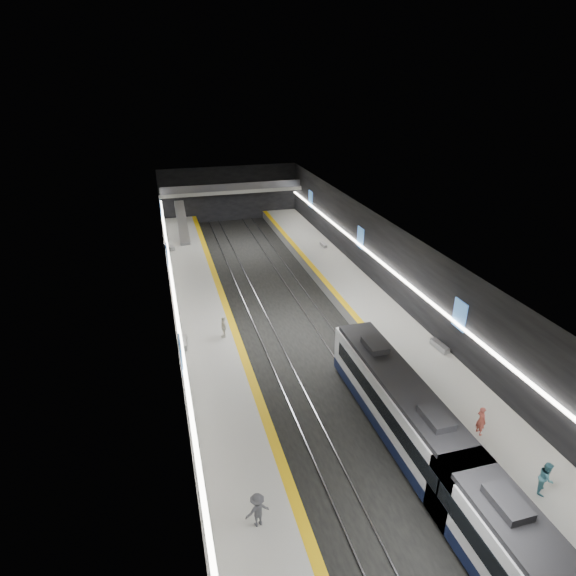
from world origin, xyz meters
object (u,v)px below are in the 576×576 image
object	(u,v)px
passenger_right_b	(546,478)
passenger_left_b	(257,510)
bench_left_far	(169,247)
train	(462,486)
escalator	(182,222)
passenger_right_a	(481,421)
bench_left_near	(184,343)
bench_right_far	(323,245)
passenger_left_a	(223,327)
bench_right_near	(440,346)

from	to	relation	value
passenger_right_b	passenger_left_b	size ratio (longest dim) A/B	1.01
bench_left_far	passenger_right_b	distance (m)	45.36
train	escalator	xyz separation A→B (m)	(-10.00, 45.97, 0.70)
passenger_right_b	passenger_left_b	world-z (taller)	passenger_right_b
bench_left_far	passenger_right_a	world-z (taller)	passenger_right_a
train	passenger_right_a	xyz separation A→B (m)	(4.10, 4.14, -0.26)
passenger_right_a	passenger_left_b	distance (m)	14.22
bench_left_far	train	bearing A→B (deg)	-97.77
escalator	bench_left_near	size ratio (longest dim) A/B	4.28
bench_right_far	passenger_left_a	bearing A→B (deg)	-129.66
passenger_left_a	passenger_left_b	bearing A→B (deg)	-8.59
train	bench_left_near	size ratio (longest dim) A/B	15.03
passenger_right_a	bench_left_near	bearing A→B (deg)	46.20
passenger_left_a	bench_left_near	bearing A→B (deg)	-87.46
bench_left_near	passenger_left_b	distance (m)	17.57
bench_left_near	bench_right_near	bearing A→B (deg)	-11.52
passenger_right_a	escalator	bearing A→B (deg)	17.44
passenger_left_a	escalator	bearing A→B (deg)	177.51
bench_left_near	bench_right_near	size ratio (longest dim) A/B	1.00
train	bench_right_near	xyz separation A→B (m)	(7.00, 13.16, -0.97)
train	bench_left_near	distance (m)	22.45
bench_right_near	passenger_right_a	world-z (taller)	passenger_right_a
bench_left_far	bench_right_far	distance (m)	18.57
escalator	bench_right_far	distance (m)	18.21
bench_right_far	passenger_right_a	distance (m)	33.62
train	bench_left_near	bearing A→B (deg)	122.35
bench_left_far	passenger_left_a	xyz separation A→B (m)	(3.21, -22.36, 0.67)
bench_left_near	bench_right_near	distance (m)	19.86
escalator	passenger_right_b	size ratio (longest dim) A/B	4.25
passenger_right_a	passenger_left_a	distance (m)	19.96
bench_left_far	bench_left_near	bearing A→B (deg)	-113.81
train	passenger_left_b	xyz separation A→B (m)	(-9.88, 1.52, -0.27)
train	escalator	size ratio (longest dim) A/B	3.51
bench_left_far	bench_right_near	size ratio (longest dim) A/B	1.04
bench_left_near	train	bearing A→B (deg)	-52.22
passenger_right_b	passenger_left_b	distance (m)	14.60
train	escalator	distance (m)	47.05
escalator	bench_right_near	distance (m)	36.99
passenger_right_a	bench_left_far	bearing A→B (deg)	21.99
bench_left_near	bench_right_near	xyz separation A→B (m)	(19.00, -5.79, -0.00)
passenger_right_a	passenger_left_b	world-z (taller)	passenger_right_a
train	passenger_left_b	bearing A→B (deg)	171.27
bench_right_near	passenger_right_b	xyz separation A→B (m)	(-2.42, -13.64, 0.71)
bench_left_far	passenger_right_b	world-z (taller)	passenger_right_b
train	passenger_right_b	bearing A→B (deg)	-6.02
bench_right_near	bench_right_far	distance (m)	24.55
passenger_left_b	escalator	bearing A→B (deg)	-101.39
bench_right_near	passenger_left_a	world-z (taller)	passenger_left_a
train	passenger_left_a	world-z (taller)	train
bench_right_near	bench_right_far	bearing A→B (deg)	87.49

